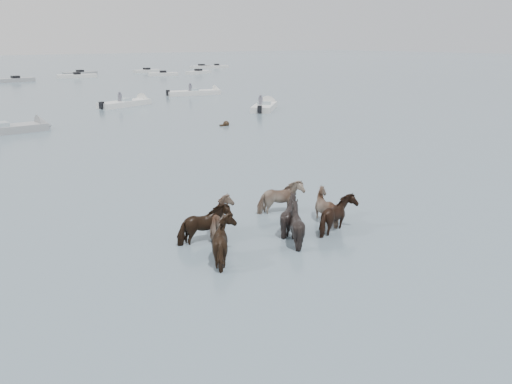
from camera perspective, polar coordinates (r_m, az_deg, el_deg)
ground at (r=16.32m, az=1.97°, el=-4.08°), size 400.00×400.00×0.00m
pony_herd at (r=15.68m, az=1.95°, el=-3.25°), size 5.82×3.63×1.39m
swimming_pony at (r=35.82m, az=-3.44°, el=7.62°), size 0.72×0.44×0.44m
motorboat_b at (r=36.72m, az=-25.49°, el=6.44°), size 6.09×1.92×1.92m
motorboat_c at (r=48.42m, az=-13.87°, el=9.72°), size 5.82×3.40×1.92m
motorboat_d at (r=44.66m, az=1.08°, el=9.64°), size 4.79×4.67×1.92m
motorboat_e at (r=56.54m, az=-6.22°, el=11.06°), size 6.41×2.82×1.92m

